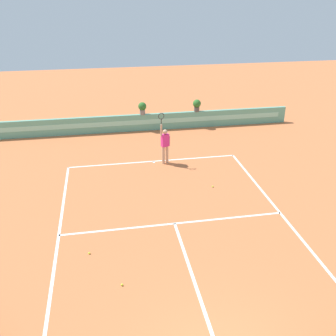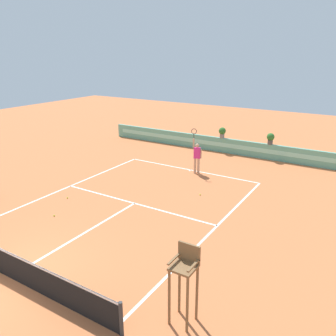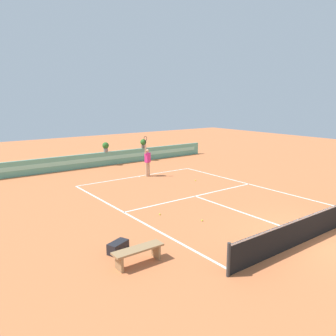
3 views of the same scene
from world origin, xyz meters
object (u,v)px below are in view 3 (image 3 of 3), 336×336
object	(u,v)px
tennis_player	(148,160)
potted_plant_centre	(106,146)
gear_bag	(118,247)
bench_courtside	(138,252)
tennis_ball_mid_court	(160,214)
tennis_ball_near_baseline	(202,220)
potted_plant_right	(143,143)
tennis_ball_by_sideline	(195,180)

from	to	relation	value
tennis_player	potted_plant_centre	size ratio (longest dim) A/B	3.57
tennis_player	potted_plant_centre	bearing A→B (deg)	96.32
gear_bag	potted_plant_centre	distance (m)	14.66
bench_courtside	tennis_player	distance (m)	11.55
tennis_player	tennis_ball_mid_court	distance (m)	7.40
tennis_player	tennis_ball_near_baseline	distance (m)	8.49
gear_bag	bench_courtside	bearing A→B (deg)	-83.39
bench_courtside	potted_plant_right	xyz separation A→B (m)	(9.30, 14.29, 1.04)
tennis_player	potted_plant_centre	distance (m)	4.85
gear_bag	tennis_ball_mid_court	distance (m)	3.71
tennis_ball_near_baseline	tennis_ball_mid_court	xyz separation A→B (m)	(-0.95, 1.62, 0.00)
potted_plant_centre	tennis_ball_mid_court	bearing A→B (deg)	-105.21
bench_courtside	tennis_ball_near_baseline	xyz separation A→B (m)	(3.92, 1.48, -0.34)
tennis_player	potted_plant_centre	world-z (taller)	tennis_player
bench_courtside	tennis_ball_mid_court	bearing A→B (deg)	46.15
tennis_ball_mid_court	potted_plant_centre	distance (m)	11.69
tennis_ball_mid_court	potted_plant_right	size ratio (longest dim) A/B	0.09
tennis_ball_by_sideline	tennis_ball_near_baseline	bearing A→B (deg)	-129.01
tennis_player	tennis_ball_near_baseline	xyz separation A→B (m)	(-2.63, -8.01, -1.02)
potted_plant_right	gear_bag	bearing A→B (deg)	-125.40
gear_bag	tennis_ball_mid_court	world-z (taller)	gear_bag
tennis_ball_near_baseline	potted_plant_centre	bearing A→B (deg)	80.70
gear_bag	tennis_ball_near_baseline	xyz separation A→B (m)	(4.04, 0.44, -0.15)
tennis_ball_mid_court	tennis_ball_by_sideline	bearing A→B (deg)	34.92
bench_courtside	potted_plant_right	distance (m)	17.09
potted_plant_centre	tennis_ball_by_sideline	bearing A→B (deg)	-74.19
tennis_player	potted_plant_right	xyz separation A→B (m)	(2.75, 4.81, 0.36)
tennis_player	tennis_ball_by_sideline	world-z (taller)	tennis_player
potted_plant_centre	tennis_player	bearing A→B (deg)	-83.68
tennis_ball_near_baseline	tennis_ball_by_sideline	bearing A→B (deg)	50.99
tennis_ball_near_baseline	gear_bag	bearing A→B (deg)	-173.79
bench_courtside	gear_bag	size ratio (longest dim) A/B	2.29
tennis_player	tennis_ball_mid_court	bearing A→B (deg)	-119.23
bench_courtside	tennis_ball_near_baseline	world-z (taller)	bench_courtside
gear_bag	tennis_ball_near_baseline	world-z (taller)	gear_bag
bench_courtside	gear_bag	xyz separation A→B (m)	(-0.12, 1.04, -0.20)
gear_bag	tennis_ball_by_sideline	distance (m)	10.04
tennis_ball_by_sideline	bench_courtside	bearing A→B (deg)	-140.55
tennis_ball_near_baseline	potted_plant_centre	xyz separation A→B (m)	(2.10, 12.82, 1.38)
gear_bag	potted_plant_centre	xyz separation A→B (m)	(6.14, 13.26, 1.23)
potted_plant_centre	tennis_ball_near_baseline	bearing A→B (deg)	-99.30
tennis_player	tennis_ball_mid_court	xyz separation A→B (m)	(-3.58, -6.39, -1.02)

